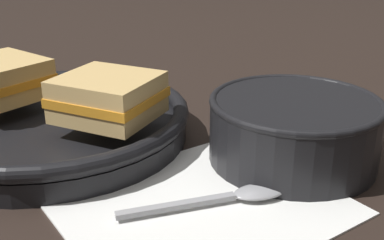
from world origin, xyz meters
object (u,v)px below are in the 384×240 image
sandwich_near_left (108,97)px  sandwich_near_right (0,79)px  soup_bowl (294,126)px  spoon (238,195)px  skillet (54,122)px

sandwich_near_left → sandwich_near_right: bearing=110.0°
soup_bowl → sandwich_near_left: bearing=128.5°
spoon → skillet: bearing=127.3°
soup_bowl → sandwich_near_left: size_ratio=1.41×
soup_bowl → spoon: size_ratio=1.20×
soup_bowl → spoon: (-0.11, -0.01, -0.03)m
skillet → sandwich_near_left: sandwich_near_left is taller
sandwich_near_left → spoon: bearing=-84.4°
soup_bowl → skillet: (-0.15, 0.23, -0.02)m
spoon → sandwich_near_left: 0.18m
soup_bowl → spoon: bearing=-172.2°
spoon → sandwich_near_right: 0.33m
sandwich_near_left → sandwich_near_right: size_ratio=1.14×
skillet → sandwich_near_left: size_ratio=3.52×
skillet → sandwich_near_right: sandwich_near_right is taller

